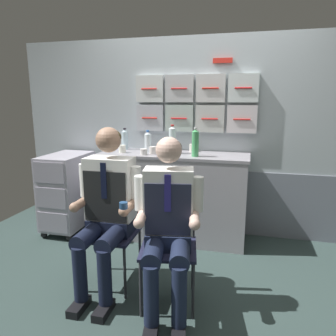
{
  "coord_description": "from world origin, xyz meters",
  "views": [
    {
      "loc": [
        0.55,
        -2.13,
        1.49
      ],
      "look_at": [
        -0.09,
        0.33,
        0.94
      ],
      "focal_mm": 34.06,
      "sensor_mm": 36.0,
      "label": 1
    }
  ],
  "objects_px": {
    "folding_chair_left": "(115,219)",
    "crew_member_left": "(106,203)",
    "folding_chair_center": "(169,232)",
    "espresso_cup_small": "(153,150)",
    "service_trolley": "(67,190)",
    "sparkling_bottle_green": "(148,142)",
    "crew_member_center": "(168,219)"
  },
  "relations": [
    {
      "from": "sparkling_bottle_green",
      "to": "espresso_cup_small",
      "type": "bearing_deg",
      "value": -42.39
    },
    {
      "from": "crew_member_left",
      "to": "folding_chair_left",
      "type": "bearing_deg",
      "value": 91.28
    },
    {
      "from": "crew_member_left",
      "to": "crew_member_center",
      "type": "height_order",
      "value": "crew_member_left"
    },
    {
      "from": "service_trolley",
      "to": "sparkling_bottle_green",
      "type": "xyz_separation_m",
      "value": [
        0.94,
        0.11,
        0.57
      ]
    },
    {
      "from": "crew_member_center",
      "to": "crew_member_left",
      "type": "bearing_deg",
      "value": 165.53
    },
    {
      "from": "folding_chair_left",
      "to": "crew_member_left",
      "type": "relative_size",
      "value": 0.65
    },
    {
      "from": "sparkling_bottle_green",
      "to": "crew_member_center",
      "type": "bearing_deg",
      "value": -66.24
    },
    {
      "from": "service_trolley",
      "to": "folding_chair_center",
      "type": "xyz_separation_m",
      "value": [
        1.44,
        -0.93,
        0.04
      ]
    },
    {
      "from": "service_trolley",
      "to": "folding_chair_center",
      "type": "height_order",
      "value": "service_trolley"
    },
    {
      "from": "crew_member_left",
      "to": "sparkling_bottle_green",
      "type": "distance_m",
      "value": 1.12
    },
    {
      "from": "folding_chair_left",
      "to": "sparkling_bottle_green",
      "type": "bearing_deg",
      "value": 90.26
    },
    {
      "from": "folding_chair_left",
      "to": "service_trolley",
      "type": "bearing_deg",
      "value": 139.6
    },
    {
      "from": "folding_chair_left",
      "to": "espresso_cup_small",
      "type": "height_order",
      "value": "espresso_cup_small"
    },
    {
      "from": "crew_member_left",
      "to": "folding_chair_center",
      "type": "xyz_separation_m",
      "value": [
        0.49,
        0.02,
        -0.19
      ]
    },
    {
      "from": "folding_chair_left",
      "to": "crew_member_left",
      "type": "bearing_deg",
      "value": -88.72
    },
    {
      "from": "crew_member_left",
      "to": "crew_member_center",
      "type": "xyz_separation_m",
      "value": [
        0.52,
        -0.13,
        -0.03
      ]
    },
    {
      "from": "espresso_cup_small",
      "to": "crew_member_left",
      "type": "bearing_deg",
      "value": -93.9
    },
    {
      "from": "folding_chair_left",
      "to": "crew_member_left",
      "type": "height_order",
      "value": "crew_member_left"
    },
    {
      "from": "espresso_cup_small",
      "to": "sparkling_bottle_green",
      "type": "bearing_deg",
      "value": 137.61
    },
    {
      "from": "crew_member_left",
      "to": "espresso_cup_small",
      "type": "bearing_deg",
      "value": 86.1
    },
    {
      "from": "folding_chair_center",
      "to": "crew_member_center",
      "type": "height_order",
      "value": "crew_member_center"
    },
    {
      "from": "folding_chair_center",
      "to": "espresso_cup_small",
      "type": "bearing_deg",
      "value": 113.52
    },
    {
      "from": "folding_chair_left",
      "to": "folding_chair_center",
      "type": "bearing_deg",
      "value": -15.14
    },
    {
      "from": "service_trolley",
      "to": "sparkling_bottle_green",
      "type": "bearing_deg",
      "value": 6.7
    },
    {
      "from": "crew_member_center",
      "to": "folding_chair_left",
      "type": "bearing_deg",
      "value": 150.85
    },
    {
      "from": "service_trolley",
      "to": "crew_member_left",
      "type": "height_order",
      "value": "crew_member_left"
    },
    {
      "from": "folding_chair_center",
      "to": "sparkling_bottle_green",
      "type": "height_order",
      "value": "sparkling_bottle_green"
    },
    {
      "from": "crew_member_left",
      "to": "folding_chair_center",
      "type": "relative_size",
      "value": 1.53
    },
    {
      "from": "folding_chair_center",
      "to": "crew_member_center",
      "type": "bearing_deg",
      "value": -79.53
    },
    {
      "from": "folding_chair_center",
      "to": "espresso_cup_small",
      "type": "height_order",
      "value": "espresso_cup_small"
    },
    {
      "from": "crew_member_center",
      "to": "sparkling_bottle_green",
      "type": "relative_size",
      "value": 5.19
    },
    {
      "from": "folding_chair_center",
      "to": "folding_chair_left",
      "type": "bearing_deg",
      "value": 164.86
    }
  ]
}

